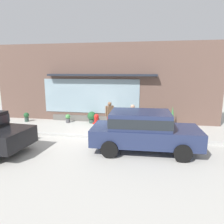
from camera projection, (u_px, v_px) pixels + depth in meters
ground_plane at (89, 136)px, 10.11m from camera, size 60.00×60.00×0.00m
curb_strip at (87, 136)px, 9.90m from camera, size 14.00×0.24×0.12m
storefront at (102, 84)px, 12.72m from camera, size 14.00×0.81×4.79m
fire_hydrant at (96, 123)px, 10.79m from camera, size 0.41×0.37×0.94m
pedestrian_with_handbag at (110, 114)px, 10.99m from camera, size 0.56×0.50×1.54m
pedestrian_passerby at (132, 118)px, 9.91m from camera, size 0.43×0.28×1.58m
parked_car_navy at (143, 129)px, 8.16m from camera, size 4.26×2.10×1.59m
potted_plant_window_right at (172, 117)px, 11.70m from camera, size 0.30×0.30×1.20m
potted_plant_trailing_edge at (132, 120)px, 11.76m from camera, size 0.35×0.35×0.68m
potted_plant_corner_tall at (92, 117)px, 12.57m from camera, size 0.52×0.52×0.71m
potted_plant_near_hydrant at (68, 118)px, 12.69m from camera, size 0.30×0.30×0.53m
potted_plant_window_center at (153, 118)px, 11.88m from camera, size 0.34×0.34×0.96m
potted_plant_by_entrance at (26, 117)px, 12.94m from camera, size 0.33×0.33×0.58m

